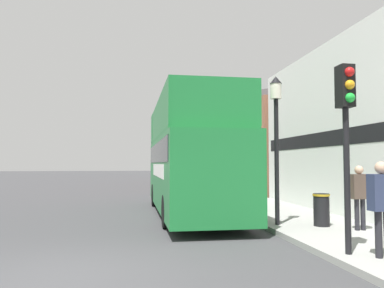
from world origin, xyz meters
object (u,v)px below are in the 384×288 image
at_px(lamp_post_second, 224,130).
at_px(traffic_signal, 346,115).
at_px(tour_bus, 189,166).
at_px(pedestrian_second, 359,191).
at_px(lamp_post_third, 195,137).
at_px(pedestrian_nearest, 382,199).
at_px(parked_car_ahead_of_bus, 179,185).
at_px(lamp_post_nearest, 276,121).
at_px(litter_bin, 321,209).

bearing_deg(lamp_post_second, traffic_signal, -91.25).
distance_m(tour_bus, lamp_post_second, 4.77).
height_order(pedestrian_second, lamp_post_third, lamp_post_third).
height_order(tour_bus, pedestrian_second, tour_bus).
bearing_deg(pedestrian_nearest, tour_bus, 108.59).
relative_size(tour_bus, pedestrian_second, 5.67).
distance_m(parked_car_ahead_of_bus, lamp_post_second, 5.12).
height_order(lamp_post_nearest, lamp_post_second, lamp_post_second).
xyz_separation_m(parked_car_ahead_of_bus, lamp_post_nearest, (1.48, -11.31, 2.50)).
xyz_separation_m(pedestrian_second, lamp_post_second, (-1.56, 8.66, 2.37)).
bearing_deg(lamp_post_second, pedestrian_nearest, -88.75).
xyz_separation_m(pedestrian_nearest, lamp_post_second, (-0.25, 11.38, 2.31)).
distance_m(traffic_signal, litter_bin, 4.05).
bearing_deg(lamp_post_third, pedestrian_nearest, -88.65).
bearing_deg(pedestrian_nearest, lamp_post_nearest, 97.52).
xyz_separation_m(parked_car_ahead_of_bus, pedestrian_nearest, (2.00, -15.23, 0.57)).
distance_m(parked_car_ahead_of_bus, pedestrian_second, 12.95).
height_order(pedestrian_nearest, pedestrian_second, pedestrian_nearest).
distance_m(parked_car_ahead_of_bus, pedestrian_nearest, 15.37).
xyz_separation_m(pedestrian_nearest, lamp_post_nearest, (-0.52, 3.92, 1.93)).
relative_size(tour_bus, lamp_post_third, 1.85).
distance_m(parked_car_ahead_of_bus, lamp_post_third, 4.98).
relative_size(tour_bus, parked_car_ahead_of_bus, 2.07).
xyz_separation_m(pedestrian_second, traffic_signal, (-1.80, -2.39, 1.70)).
height_order(parked_car_ahead_of_bus, pedestrian_nearest, pedestrian_nearest).
bearing_deg(pedestrian_nearest, lamp_post_second, 91.25).
bearing_deg(litter_bin, parked_car_ahead_of_bus, 102.67).
relative_size(parked_car_ahead_of_bus, lamp_post_second, 0.94).
height_order(lamp_post_nearest, lamp_post_third, lamp_post_third).
bearing_deg(traffic_signal, parked_car_ahead_of_bus, 95.79).
height_order(lamp_post_second, lamp_post_third, lamp_post_third).
distance_m(tour_bus, litter_bin, 5.29).
bearing_deg(traffic_signal, tour_bus, 105.87).
bearing_deg(parked_car_ahead_of_bus, tour_bus, -96.90).
height_order(pedestrian_nearest, lamp_post_second, lamp_post_second).
xyz_separation_m(pedestrian_nearest, lamp_post_third, (-0.44, 18.85, 2.48)).
bearing_deg(lamp_post_second, lamp_post_third, 91.50).
xyz_separation_m(parked_car_ahead_of_bus, litter_bin, (2.64, -11.72, -0.03)).
height_order(parked_car_ahead_of_bus, litter_bin, parked_car_ahead_of_bus).
bearing_deg(pedestrian_nearest, litter_bin, 79.74).
height_order(parked_car_ahead_of_bus, lamp_post_third, lamp_post_third).
bearing_deg(parked_car_ahead_of_bus, lamp_post_second, -68.37).
bearing_deg(parked_car_ahead_of_bus, lamp_post_nearest, -85.37).
bearing_deg(litter_bin, lamp_post_nearest, 160.44).
distance_m(pedestrian_second, lamp_post_nearest, 2.95).
xyz_separation_m(pedestrian_second, lamp_post_third, (-1.75, 16.12, 2.53)).
bearing_deg(tour_bus, lamp_post_second, 58.83).
relative_size(traffic_signal, litter_bin, 4.08).
relative_size(tour_bus, lamp_post_second, 1.95).
relative_size(lamp_post_second, lamp_post_third, 0.95).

